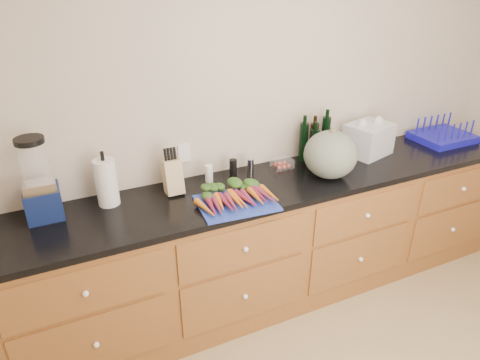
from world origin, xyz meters
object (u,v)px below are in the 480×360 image
squash (330,155)px  dish_rack (443,135)px  carrots (234,196)px  tomato_box (282,163)px  cutting_board (236,203)px  knife_block (173,177)px  blender_appliance (39,184)px  paper_towel (106,182)px

squash → dish_rack: bearing=7.5°
carrots → tomato_box: (0.50, 0.30, -0.00)m
squash → tomato_box: (-0.21, 0.25, -0.13)m
cutting_board → dish_rack: dish_rack is taller
tomato_box → carrots: bearing=-149.5°
squash → knife_block: 1.03m
knife_block → cutting_board: bearing=-45.6°
cutting_board → carrots: (0.00, 0.03, 0.03)m
cutting_board → knife_block: size_ratio=2.11×
blender_appliance → dish_rack: blender_appliance is taller
carrots → tomato_box: carrots is taller
blender_appliance → carrots: bearing=-15.4°
blender_appliance → paper_towel: 0.35m
carrots → dish_rack: size_ratio=1.00×
cutting_board → knife_block: bearing=134.4°
squash → paper_towel: size_ratio=1.25×
knife_block → blender_appliance: bearing=178.6°
carrots → blender_appliance: bearing=164.6°
paper_towel → knife_block: (0.39, -0.02, -0.03)m
carrots → knife_block: bearing=137.9°
cutting_board → tomato_box: 0.60m
dish_rack → squash: bearing=-172.5°
paper_towel → cutting_board: bearing=-25.1°
blender_appliance → knife_block: blender_appliance is taller
blender_appliance → tomato_box: 1.54m
paper_towel → tomato_box: (1.18, 0.01, -0.11)m
knife_block → tomato_box: knife_block is taller
blender_appliance → dish_rack: 2.97m
blender_appliance → paper_towel: (0.35, 0.00, -0.07)m
knife_block → squash: bearing=-12.4°
cutting_board → carrots: size_ratio=1.03×
squash → knife_block: squash is taller
knife_block → dish_rack: (2.23, -0.06, -0.06)m
dish_rack → carrots: bearing=-173.9°
cutting_board → paper_towel: size_ratio=1.61×
carrots → cutting_board: bearing=-90.0°
paper_towel → tomato_box: bearing=0.5°
paper_towel → dish_rack: size_ratio=0.64×
cutting_board → paper_towel: paper_towel is taller
carrots → knife_block: (-0.29, 0.27, 0.07)m
dish_rack → cutting_board: bearing=-172.9°
paper_towel → dish_rack: 2.62m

